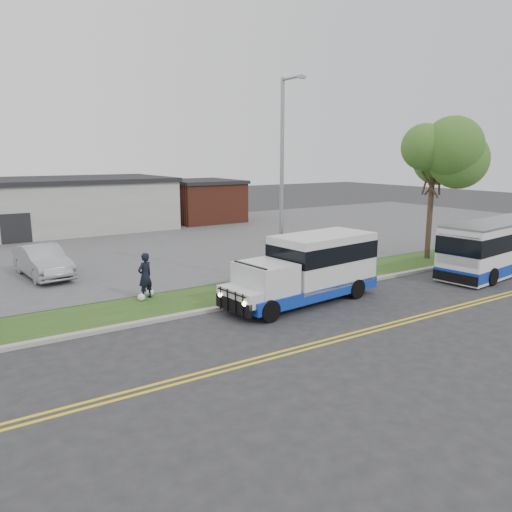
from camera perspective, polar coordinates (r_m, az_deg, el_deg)
ground at (r=20.31m, az=0.56°, el=-6.36°), size 140.00×140.00×0.00m
lane_line_north at (r=17.41m, az=7.67°, el=-9.56°), size 70.00×0.12×0.01m
lane_line_south at (r=17.20m, az=8.33°, el=-9.85°), size 70.00×0.12×0.01m
curb at (r=21.17m, az=-1.09°, el=-5.39°), size 80.00×0.30×0.15m
verge at (r=22.67m, az=-3.50°, el=-4.33°), size 80.00×3.30×0.10m
parking_lot at (r=35.34m, az=-14.83°, el=1.07°), size 80.00×25.00×0.10m
commercial_building at (r=43.55m, az=-26.73°, el=4.98°), size 25.40×10.40×4.35m
brick_wing at (r=47.33m, az=-6.25°, el=6.30°), size 6.30×7.30×3.90m
tree_east at (r=31.21m, az=19.67°, el=10.83°), size 5.20×5.20×8.33m
streetlight_near at (r=23.30m, az=3.07°, el=9.05°), size 0.35×1.53×9.50m
shuttle_bus at (r=21.62m, az=6.27°, el=-1.16°), size 7.59×3.18×2.83m
transit_bus at (r=30.13m, az=26.49°, el=1.13°), size 10.36×3.57×2.82m
pedestrian at (r=22.00m, az=-12.56°, el=-2.23°), size 0.86×0.73×2.02m
parked_car_a at (r=27.53m, az=-23.16°, el=-0.55°), size 2.25×5.11×1.63m
grocery_bag_left at (r=21.89m, az=-12.97°, el=-4.62°), size 0.32×0.32×0.32m
grocery_bag_right at (r=22.54m, az=-11.98°, el=-4.10°), size 0.32×0.32×0.32m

